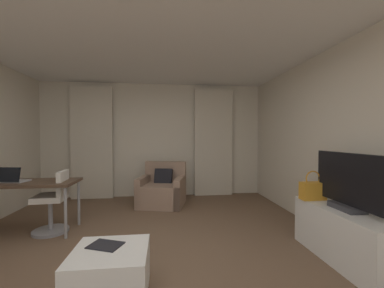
% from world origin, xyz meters
% --- Properties ---
extents(ground_plane, '(12.00, 12.00, 0.00)m').
position_xyz_m(ground_plane, '(0.00, 0.00, 0.00)').
color(ground_plane, brown).
extents(wall_window, '(5.12, 0.06, 2.60)m').
position_xyz_m(wall_window, '(0.00, 3.03, 1.30)').
color(wall_window, beige).
rests_on(wall_window, ground).
extents(wall_right, '(0.06, 6.12, 2.60)m').
position_xyz_m(wall_right, '(2.53, 0.00, 1.30)').
color(wall_right, beige).
rests_on(wall_right, ground).
extents(ceiling, '(5.12, 6.12, 0.06)m').
position_xyz_m(ceiling, '(0.00, 0.00, 2.63)').
color(ceiling, white).
rests_on(ceiling, wall_left).
extents(curtain_left_panel, '(0.90, 0.06, 2.50)m').
position_xyz_m(curtain_left_panel, '(-1.38, 2.90, 1.25)').
color(curtain_left_panel, beige).
rests_on(curtain_left_panel, ground).
extents(curtain_right_panel, '(0.90, 0.06, 2.50)m').
position_xyz_m(curtain_right_panel, '(1.38, 2.90, 1.25)').
color(curtain_right_panel, beige).
rests_on(curtain_right_panel, ground).
extents(armchair, '(1.03, 0.99, 0.85)m').
position_xyz_m(armchair, '(0.18, 2.22, 0.29)').
color(armchair, '#997A66').
rests_on(armchair, ground).
extents(desk, '(1.48, 0.61, 0.74)m').
position_xyz_m(desk, '(-1.79, 0.99, 0.68)').
color(desk, '#4C3828').
rests_on(desk, ground).
extents(desk_chair, '(0.48, 0.48, 0.88)m').
position_xyz_m(desk_chair, '(-1.37, 0.99, 0.39)').
color(desk_chair, gray).
rests_on(desk_chair, ground).
extents(laptop, '(0.36, 0.30, 0.22)m').
position_xyz_m(laptop, '(-1.88, 0.96, 0.78)').
color(laptop, '#ADADB2').
rests_on(laptop, desk).
extents(coffee_table, '(0.64, 0.61, 0.40)m').
position_xyz_m(coffee_table, '(-0.25, -0.54, 0.20)').
color(coffee_table, white).
rests_on(coffee_table, ground).
extents(magazine_open, '(0.33, 0.29, 0.01)m').
position_xyz_m(magazine_open, '(-0.31, -0.46, 0.40)').
color(magazine_open, black).
rests_on(magazine_open, coffee_table).
extents(tv_console, '(0.46, 1.25, 0.58)m').
position_xyz_m(tv_console, '(2.19, -0.26, 0.29)').
color(tv_console, white).
rests_on(tv_console, ground).
extents(tv_flatscreen, '(0.20, 0.92, 0.62)m').
position_xyz_m(tv_flatscreen, '(2.19, -0.27, 0.86)').
color(tv_flatscreen, '#333338').
rests_on(tv_flatscreen, tv_console).
extents(handbag_primary, '(0.30, 0.14, 0.37)m').
position_xyz_m(handbag_primary, '(2.09, 0.17, 0.70)').
color(handbag_primary, orange).
rests_on(handbag_primary, tv_console).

